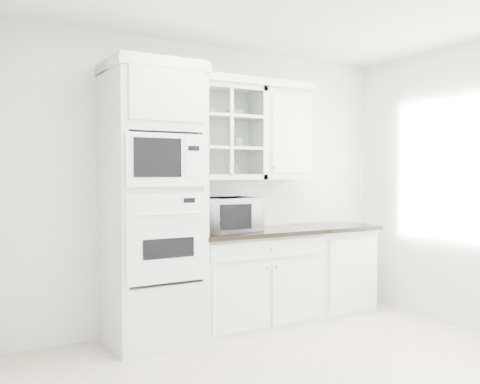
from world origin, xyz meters
TOP-DOWN VIEW (x-y plane):
  - ground at (0.00, 0.00)m, footprint 4.00×3.50m
  - room_shell at (0.00, 0.43)m, footprint 4.00×3.50m
  - oven_column at (-0.75, 1.42)m, footprint 0.76×0.68m
  - base_cabinet_run at (0.28, 1.45)m, footprint 1.32×0.67m
  - extra_base_cabinet at (1.28, 1.45)m, footprint 0.72×0.67m
  - upper_cabinet_glass at (0.03, 1.58)m, footprint 0.80×0.33m
  - upper_cabinet_solid at (0.71, 1.58)m, footprint 0.55×0.33m
  - crown_molding at (-0.07, 1.56)m, footprint 2.14×0.38m
  - countertop_microwave at (-0.01, 1.42)m, footprint 0.63×0.56m
  - bowl_a at (-0.10, 1.58)m, footprint 0.21×0.21m
  - bowl_b at (0.17, 1.59)m, footprint 0.19×0.19m
  - cup_a at (-0.16, 1.59)m, footprint 0.14×0.14m
  - cup_b at (0.19, 1.57)m, footprint 0.10×0.10m

SIDE VIEW (x-z plane):
  - ground at x=0.00m, z-range 0.00..0.01m
  - base_cabinet_run at x=0.28m, z-range 0.00..0.92m
  - extra_base_cabinet at x=1.28m, z-range 0.00..0.92m
  - countertop_microwave at x=-0.01m, z-range 0.92..1.24m
  - oven_column at x=-0.75m, z-range 0.00..2.40m
  - cup_b at x=0.19m, z-range 1.71..1.80m
  - cup_a at x=-0.16m, z-range 1.71..1.81m
  - room_shell at x=0.00m, z-range 0.43..3.13m
  - upper_cabinet_glass at x=0.03m, z-range 1.40..2.30m
  - upper_cabinet_solid at x=0.71m, z-range 1.40..2.30m
  - bowl_a at x=-0.10m, z-range 2.01..2.06m
  - bowl_b at x=0.17m, z-range 2.01..2.07m
  - crown_molding at x=-0.07m, z-range 2.30..2.37m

